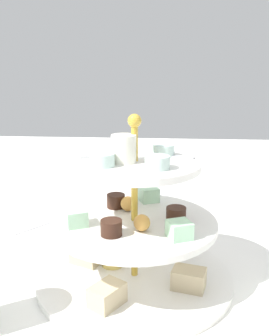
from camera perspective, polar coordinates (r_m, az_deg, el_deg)
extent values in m
plane|color=white|center=(0.65, 0.00, -15.93)|extent=(2.40, 2.40, 0.00)
cylinder|color=white|center=(0.65, 0.00, -15.55)|extent=(0.31, 0.31, 0.01)
cylinder|color=white|center=(0.61, 0.00, -7.97)|extent=(0.25, 0.25, 0.01)
cylinder|color=white|center=(0.58, 0.00, 0.57)|extent=(0.20, 0.20, 0.01)
cylinder|color=gold|center=(0.59, 0.00, -5.36)|extent=(0.01, 0.01, 0.25)
sphere|color=gold|center=(0.56, 0.00, 6.87)|extent=(0.02, 0.02, 0.02)
cube|color=#CCB78E|center=(0.71, 3.12, -10.82)|extent=(0.06, 0.06, 0.03)
cube|color=#CCB78E|center=(0.68, -6.99, -12.34)|extent=(0.06, 0.05, 0.03)
cube|color=#CCB78E|center=(0.57, -4.01, -17.91)|extent=(0.05, 0.06, 0.03)
cube|color=#CCB78E|center=(0.61, 7.86, -15.62)|extent=(0.06, 0.05, 0.03)
cylinder|color=#E5C660|center=(0.67, -3.18, -13.32)|extent=(0.04, 0.04, 0.01)
cylinder|color=#381E14|center=(0.55, -3.38, -8.63)|extent=(0.03, 0.03, 0.02)
cylinder|color=#381E14|center=(0.60, 6.03, -6.56)|extent=(0.03, 0.03, 0.02)
cylinder|color=#381E14|center=(0.65, -2.71, -4.77)|extent=(0.03, 0.03, 0.02)
cube|color=#B2E5BC|center=(0.59, -8.45, -7.17)|extent=(0.04, 0.04, 0.02)
cube|color=#B2E5BC|center=(0.54, 6.51, -8.90)|extent=(0.04, 0.04, 0.02)
cube|color=#B2E5BC|center=(0.68, 2.07, -3.84)|extent=(0.04, 0.04, 0.02)
sphere|color=gold|center=(0.56, 1.07, -7.93)|extent=(0.02, 0.02, 0.02)
sphere|color=gold|center=(0.64, -0.95, -5.18)|extent=(0.02, 0.02, 0.02)
cylinder|color=silver|center=(0.53, 3.33, 0.83)|extent=(0.03, 0.03, 0.02)
cylinder|color=silver|center=(0.60, 4.22, 2.59)|extent=(0.03, 0.03, 0.02)
cylinder|color=silver|center=(0.62, -2.86, 2.87)|extent=(0.03, 0.03, 0.02)
cylinder|color=silver|center=(0.54, -4.68, 1.18)|extent=(0.03, 0.03, 0.02)
cylinder|color=white|center=(0.56, -1.57, 2.82)|extent=(0.04, 0.04, 0.04)
cube|color=silver|center=(0.60, 4.41, 1.79)|extent=(0.09, 0.03, 0.00)
cube|color=silver|center=(0.61, -3.95, 1.94)|extent=(0.08, 0.05, 0.00)
cube|color=silver|center=(0.88, -12.29, -7.59)|extent=(0.12, 0.14, 0.00)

